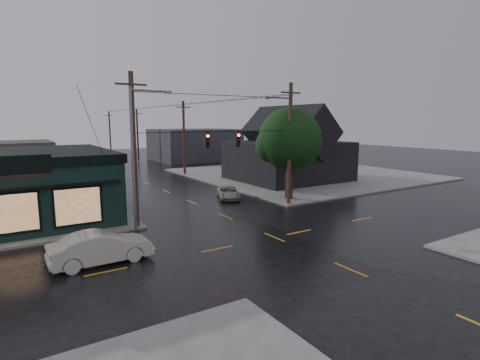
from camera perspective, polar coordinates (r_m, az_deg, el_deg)
ground_plane at (r=23.33m, az=5.24°, el=-8.68°), size 160.00×160.00×0.00m
sidewalk_ne at (r=50.90m, az=9.42°, el=0.95°), size 28.00×28.00×0.15m
ne_building at (r=44.96m, az=7.33°, el=5.59°), size 12.60×11.60×8.75m
corner_tree at (r=33.55m, az=7.60°, el=6.11°), size 5.61×5.61×8.13m
utility_pole_nw at (r=26.09m, az=-15.37°, el=-7.06°), size 2.00×0.32×10.15m
utility_pole_ne at (r=32.16m, az=7.39°, el=-3.79°), size 2.00×0.32×10.15m
utility_pole_far_a at (r=50.32m, az=-8.41°, el=0.80°), size 2.00×0.32×9.65m
utility_pole_far_b at (r=68.96m, az=-15.18°, el=2.77°), size 2.00×0.32×9.15m
utility_pole_far_c at (r=88.20m, az=-19.05°, el=3.88°), size 2.00×0.32×9.15m
span_signal_assembly at (r=27.75m, az=-2.67°, el=6.14°), size 13.00×0.48×1.23m
streetlight_nw at (r=25.36m, az=-15.55°, el=-7.53°), size 5.40×0.30×9.15m
streetlight_ne at (r=33.00m, az=7.29°, el=-3.46°), size 5.40×0.30×9.15m
bg_building_west at (r=57.79m, az=-32.59°, el=2.73°), size 12.00×10.00×4.40m
bg_building_east at (r=69.37m, az=-6.99°, el=5.37°), size 14.00×12.00×5.60m
sedan_cream at (r=20.19m, az=-20.39°, el=-9.62°), size 4.98×1.82×1.63m
suv_silver at (r=34.34m, az=-1.77°, el=-1.96°), size 3.24×4.38×1.11m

